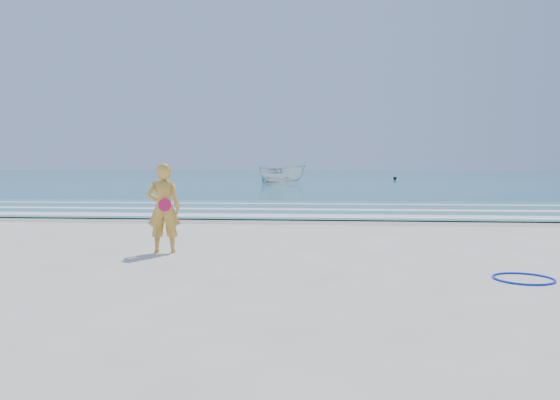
{
  "coord_description": "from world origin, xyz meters",
  "views": [
    {
      "loc": [
        1.85,
        -8.92,
        1.8
      ],
      "look_at": [
        0.67,
        4.0,
        1.0
      ],
      "focal_mm": 35.0,
      "sensor_mm": 36.0,
      "label": 1
    }
  ],
  "objects": [
    {
      "name": "wet_sand",
      "position": [
        0.0,
        9.0,
        0.0
      ],
      "size": [
        400.0,
        2.4,
        0.0
      ],
      "primitive_type": "cube",
      "color": "#B2A893",
      "rests_on": "ground"
    },
    {
      "name": "ground",
      "position": [
        0.0,
        0.0,
        0.0
      ],
      "size": [
        400.0,
        400.0,
        0.0
      ],
      "primitive_type": "plane",
      "color": "silver",
      "rests_on": "ground"
    },
    {
      "name": "foam_far",
      "position": [
        0.0,
        16.5,
        0.05
      ],
      "size": [
        400.0,
        0.6,
        0.01
      ],
      "primitive_type": "cube",
      "color": "white",
      "rests_on": "shallow"
    },
    {
      "name": "foam_mid",
      "position": [
        0.0,
        13.2,
        0.05
      ],
      "size": [
        400.0,
        0.9,
        0.01
      ],
      "primitive_type": "cube",
      "color": "white",
      "rests_on": "shallow"
    },
    {
      "name": "hoop",
      "position": [
        4.93,
        -0.03,
        0.02
      ],
      "size": [
        1.18,
        1.18,
        0.03
      ],
      "primitive_type": "torus",
      "rotation": [
        0.0,
        0.0,
        0.29
      ],
      "color": "#0B26D4",
      "rests_on": "ground"
    },
    {
      "name": "woman",
      "position": [
        -1.58,
        2.11,
        0.93
      ],
      "size": [
        0.74,
        0.55,
        1.87
      ],
      "color": "gold",
      "rests_on": "ground"
    },
    {
      "name": "ocean",
      "position": [
        0.0,
        105.0,
        0.02
      ],
      "size": [
        400.0,
        190.0,
        0.04
      ],
      "primitive_type": "cube",
      "color": "#19727F",
      "rests_on": "ground"
    },
    {
      "name": "foam_near",
      "position": [
        0.0,
        10.3,
        0.05
      ],
      "size": [
        400.0,
        1.4,
        0.01
      ],
      "primitive_type": "cube",
      "color": "white",
      "rests_on": "shallow"
    },
    {
      "name": "boat",
      "position": [
        -3.05,
        47.02,
        1.03
      ],
      "size": [
        5.47,
        3.33,
        1.98
      ],
      "primitive_type": "imported",
      "rotation": [
        0.0,
        0.0,
        1.28
      ],
      "color": "silver",
      "rests_on": "ocean"
    },
    {
      "name": "buoy",
      "position": [
        10.36,
        63.38,
        0.26
      ],
      "size": [
        0.44,
        0.44,
        0.44
      ],
      "primitive_type": "sphere",
      "color": "black",
      "rests_on": "ocean"
    },
    {
      "name": "shallow",
      "position": [
        0.0,
        14.0,
        0.04
      ],
      "size": [
        400.0,
        10.0,
        0.01
      ],
      "primitive_type": "cube",
      "color": "#59B7AD",
      "rests_on": "ocean"
    }
  ]
}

